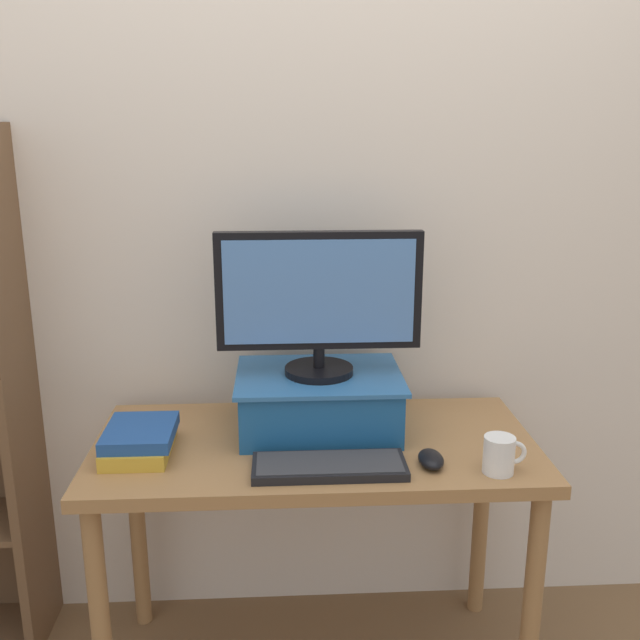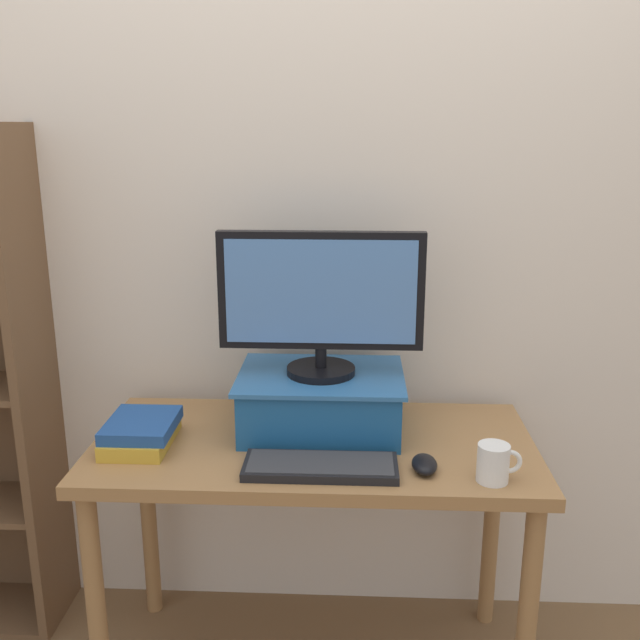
{
  "view_description": "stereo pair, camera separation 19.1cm",
  "coord_description": "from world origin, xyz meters",
  "px_view_note": "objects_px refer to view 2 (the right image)",
  "views": [
    {
      "loc": [
        -0.09,
        -1.8,
        1.59
      ],
      "look_at": [
        0.02,
        0.03,
        1.08
      ],
      "focal_mm": 40.0,
      "sensor_mm": 36.0,
      "label": 1
    },
    {
      "loc": [
        0.1,
        -1.8,
        1.59
      ],
      "look_at": [
        0.02,
        0.03,
        1.08
      ],
      "focal_mm": 40.0,
      "sensor_mm": 36.0,
      "label": 2
    }
  ],
  "objects_px": {
    "keyboard": "(321,466)",
    "desk": "(314,473)",
    "computer_mouse": "(424,464)",
    "book_stack": "(141,432)",
    "riser_box": "(321,399)",
    "computer_monitor": "(321,299)",
    "coffee_mug": "(494,463)"
  },
  "relations": [
    {
      "from": "desk",
      "to": "coffee_mug",
      "type": "xyz_separation_m",
      "value": [
        0.45,
        -0.21,
        0.15
      ]
    },
    {
      "from": "desk",
      "to": "computer_mouse",
      "type": "xyz_separation_m",
      "value": [
        0.29,
        -0.16,
        0.12
      ]
    },
    {
      "from": "coffee_mug",
      "to": "computer_monitor",
      "type": "bearing_deg",
      "value": 145.98
    },
    {
      "from": "computer_monitor",
      "to": "book_stack",
      "type": "height_order",
      "value": "computer_monitor"
    },
    {
      "from": "computer_monitor",
      "to": "keyboard",
      "type": "bearing_deg",
      "value": -87.47
    },
    {
      "from": "riser_box",
      "to": "book_stack",
      "type": "height_order",
      "value": "riser_box"
    },
    {
      "from": "desk",
      "to": "riser_box",
      "type": "height_order",
      "value": "riser_box"
    },
    {
      "from": "riser_box",
      "to": "book_stack",
      "type": "distance_m",
      "value": 0.5
    },
    {
      "from": "desk",
      "to": "coffee_mug",
      "type": "bearing_deg",
      "value": -24.76
    },
    {
      "from": "desk",
      "to": "keyboard",
      "type": "height_order",
      "value": "keyboard"
    },
    {
      "from": "riser_box",
      "to": "keyboard",
      "type": "bearing_deg",
      "value": -87.49
    },
    {
      "from": "computer_monitor",
      "to": "coffee_mug",
      "type": "distance_m",
      "value": 0.62
    },
    {
      "from": "desk",
      "to": "keyboard",
      "type": "xyz_separation_m",
      "value": [
        0.03,
        -0.18,
        0.11
      ]
    },
    {
      "from": "desk",
      "to": "book_stack",
      "type": "relative_size",
      "value": 5.05
    },
    {
      "from": "desk",
      "to": "riser_box",
      "type": "distance_m",
      "value": 0.21
    },
    {
      "from": "computer_monitor",
      "to": "book_stack",
      "type": "relative_size",
      "value": 2.35
    },
    {
      "from": "riser_box",
      "to": "computer_monitor",
      "type": "relative_size",
      "value": 0.83
    },
    {
      "from": "desk",
      "to": "computer_monitor",
      "type": "distance_m",
      "value": 0.49
    },
    {
      "from": "keyboard",
      "to": "desk",
      "type": "bearing_deg",
      "value": 98.91
    },
    {
      "from": "computer_mouse",
      "to": "book_stack",
      "type": "bearing_deg",
      "value": 171.07
    },
    {
      "from": "desk",
      "to": "computer_monitor",
      "type": "bearing_deg",
      "value": 79.37
    },
    {
      "from": "computer_monitor",
      "to": "coffee_mug",
      "type": "height_order",
      "value": "computer_monitor"
    },
    {
      "from": "computer_monitor",
      "to": "coffee_mug",
      "type": "bearing_deg",
      "value": -34.02
    },
    {
      "from": "desk",
      "to": "book_stack",
      "type": "bearing_deg",
      "value": -174.47
    },
    {
      "from": "computer_mouse",
      "to": "coffee_mug",
      "type": "bearing_deg",
      "value": -15.23
    },
    {
      "from": "keyboard",
      "to": "coffee_mug",
      "type": "bearing_deg",
      "value": -4.29
    },
    {
      "from": "riser_box",
      "to": "computer_mouse",
      "type": "relative_size",
      "value": 4.48
    },
    {
      "from": "computer_mouse",
      "to": "computer_monitor",
      "type": "bearing_deg",
      "value": 137.49
    },
    {
      "from": "riser_box",
      "to": "book_stack",
      "type": "bearing_deg",
      "value": -164.66
    },
    {
      "from": "desk",
      "to": "coffee_mug",
      "type": "height_order",
      "value": "coffee_mug"
    },
    {
      "from": "desk",
      "to": "riser_box",
      "type": "relative_size",
      "value": 2.6
    },
    {
      "from": "computer_mouse",
      "to": "coffee_mug",
      "type": "height_order",
      "value": "coffee_mug"
    }
  ]
}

